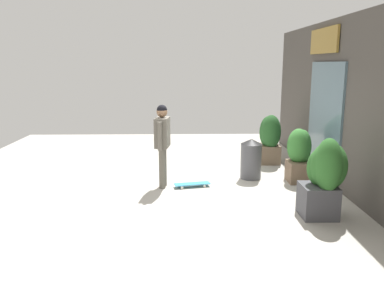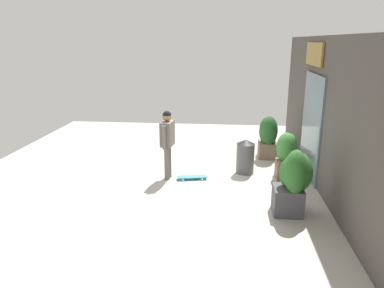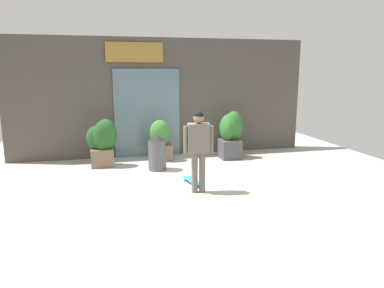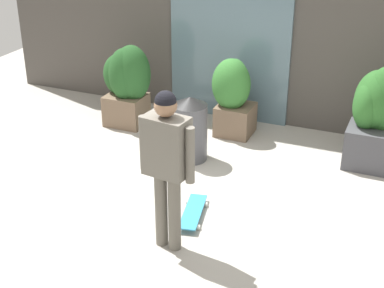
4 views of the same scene
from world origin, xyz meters
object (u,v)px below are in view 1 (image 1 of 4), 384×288
Objects in this scene: skateboard at (192,184)px; planter_box_mid at (325,174)px; planter_box_left at (270,137)px; planter_box_right at (300,153)px; trash_bin at (251,159)px; skateboarder at (162,137)px.

planter_box_mid is (1.66, 2.14, 0.69)m from skateboard.
planter_box_right is (1.59, 0.30, -0.07)m from planter_box_left.
planter_box_mid is at bearing -49.48° from skateboard.
skateboard is at bearing -127.69° from planter_box_mid.
planter_box_left is 1.54m from trash_bin.
planter_box_mid is (3.60, 0.11, 0.06)m from planter_box_left.
skateboard is 2.89m from planter_box_left.
planter_box_right reaches higher than skateboard.
planter_box_mid is at bearing -23.78° from skateboarder.
planter_box_left reaches higher than trash_bin.
trash_bin is at bearing 24.36° from skateboarder.
planter_box_mid reaches higher than planter_box_left.
planter_box_right is (-0.33, 2.94, -0.43)m from skateboarder.
trash_bin is (-0.58, 1.93, -0.60)m from skateboarder.
planter_box_left reaches higher than skateboard.
planter_box_mid is (1.68, 2.75, -0.31)m from skateboarder.
planter_box_left is at bearing -169.37° from planter_box_right.
skateboarder is 1.26× the size of planter_box_mid.
skateboard is 1.50m from trash_bin.
trash_bin is at bearing 12.69° from skateboard.
planter_box_right is 0.85× the size of planter_box_mid.
planter_box_left is 1.62m from planter_box_right.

